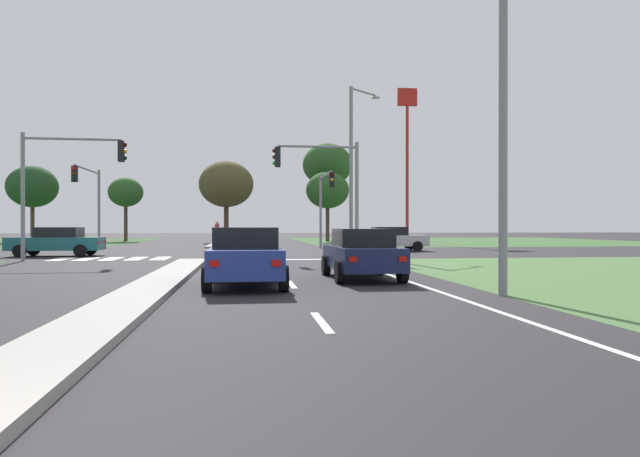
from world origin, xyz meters
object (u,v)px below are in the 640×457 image
object	(u,v)px
car_grey_third	(246,245)
traffic_signal_near_left	(61,173)
car_silver_near	(391,239)
treeline_second	(126,193)
car_teal_second	(57,241)
car_navy_fifth	(362,253)
treeline_third	(226,184)
traffic_signal_near_right	(327,179)
car_blue_fourth	(246,256)
fastfood_pole_sign	(407,133)
traffic_signal_far_right	(325,195)
treeline_fourth	(328,190)
treeline_fifth	(327,165)
street_lamp_second	(354,161)
street_lamp_near	(498,64)
pedestrian_at_median	(217,230)
treeline_near	(32,187)
traffic_signal_far_left	(90,191)

from	to	relation	value
car_grey_third	traffic_signal_near_left	bearing A→B (deg)	160.51
car_silver_near	treeline_second	size ratio (longest dim) A/B	0.66
car_teal_second	car_navy_fifth	bearing A→B (deg)	-137.92
car_teal_second	treeline_third	xyz separation A→B (m)	(7.83, 26.92, 5.03)
traffic_signal_near_right	treeline_third	distance (m)	31.76
car_blue_fourth	treeline_third	world-z (taller)	treeline_third
traffic_signal_near_left	fastfood_pole_sign	world-z (taller)	fastfood_pole_sign
traffic_signal_far_right	treeline_fourth	size ratio (longest dim) A/B	0.77
traffic_signal_near_left	treeline_fifth	size ratio (longest dim) A/B	0.54
car_blue_fourth	car_navy_fifth	size ratio (longest dim) A/B	1.00
treeline_second	treeline_fifth	world-z (taller)	treeline_fifth
treeline_third	treeline_fifth	distance (m)	11.94
traffic_signal_far_right	car_blue_fourth	bearing A→B (deg)	-103.00
street_lamp_second	treeline_fourth	bearing A→B (deg)	84.79
street_lamp_near	car_blue_fourth	bearing A→B (deg)	156.79
car_teal_second	traffic_signal_far_right	world-z (taller)	traffic_signal_far_right
car_teal_second	traffic_signal_far_right	distance (m)	16.82
traffic_signal_far_right	traffic_signal_near_left	xyz separation A→B (m)	(-13.57, -11.09, 0.28)
traffic_signal_near_left	pedestrian_at_median	size ratio (longest dim) A/B	3.14
street_lamp_second	treeline_near	world-z (taller)	street_lamp_second
car_teal_second	treeline_near	bearing A→B (deg)	21.58
car_silver_near	treeline_third	world-z (taller)	treeline_third
pedestrian_at_median	car_blue_fourth	bearing A→B (deg)	-40.85
fastfood_pole_sign	treeline_fifth	bearing A→B (deg)	115.58
car_silver_near	fastfood_pole_sign	xyz separation A→B (m)	(5.53, 15.37, 9.34)
car_teal_second	street_lamp_near	distance (m)	24.70
treeline_third	treeline_fourth	size ratio (longest dim) A/B	1.14
car_blue_fourth	treeline_fourth	world-z (taller)	treeline_fourth
pedestrian_at_median	traffic_signal_far_right	bearing A→B (deg)	1.09
car_grey_third	pedestrian_at_median	size ratio (longest dim) A/B	2.29
traffic_signal_near_right	treeline_fifth	size ratio (longest dim) A/B	0.52
car_grey_third	treeline_fifth	world-z (taller)	treeline_fifth
pedestrian_at_median	treeline_fifth	xyz separation A→B (m)	(11.24, 16.81, 7.12)
car_navy_fifth	street_lamp_near	size ratio (longest dim) A/B	0.45
car_navy_fifth	car_grey_third	bearing A→B (deg)	114.66
traffic_signal_near_right	street_lamp_near	world-z (taller)	street_lamp_near
car_grey_third	street_lamp_near	distance (m)	13.64
car_teal_second	pedestrian_at_median	size ratio (longest dim) A/B	2.51
street_lamp_near	street_lamp_second	world-z (taller)	street_lamp_near
car_teal_second	traffic_signal_far_left	xyz separation A→B (m)	(-0.11, 6.74, 3.02)
treeline_fourth	fastfood_pole_sign	bearing A→B (deg)	-49.58
treeline_near	treeline_fifth	size ratio (longest dim) A/B	0.71
car_teal_second	car_grey_third	distance (m)	12.12
car_grey_third	traffic_signal_far_left	bearing A→B (deg)	125.37
traffic_signal_far_left	traffic_signal_near_left	size ratio (longest dim) A/B	1.01
car_navy_fifth	street_lamp_second	xyz separation A→B (m)	(2.52, 14.29, 4.44)
car_silver_near	treeline_fourth	world-z (taller)	treeline_fourth
traffic_signal_near_left	street_lamp_near	world-z (taller)	street_lamp_near
traffic_signal_near_left	car_silver_near	bearing A→B (deg)	24.70
car_blue_fourth	street_lamp_second	size ratio (longest dim) A/B	0.46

